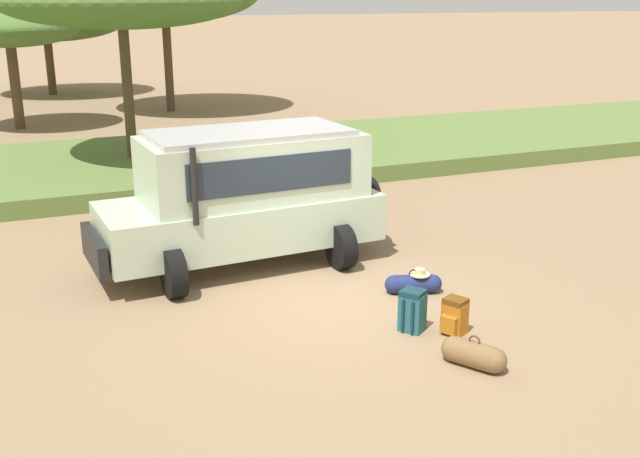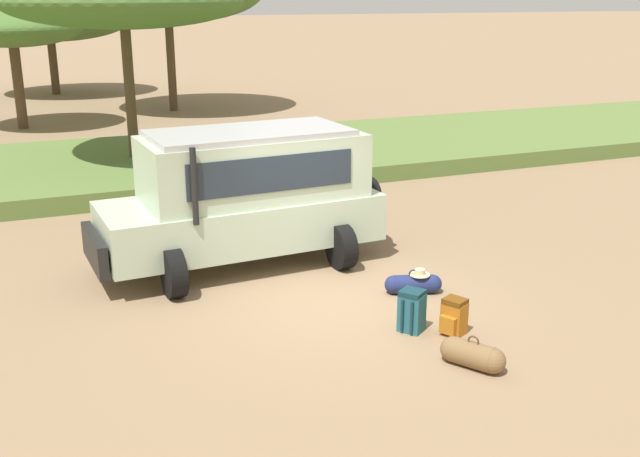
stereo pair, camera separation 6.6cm
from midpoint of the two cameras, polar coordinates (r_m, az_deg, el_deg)
The scene contains 10 objects.
ground_plane at distance 11.92m, azimuth 1.79°, elevation -5.75°, with size 320.00×320.00×0.00m, color #8C7051.
grass_bank at distance 21.30m, azimuth -9.69°, elevation 5.08°, with size 120.00×7.00×0.44m.
safari_vehicle at distance 13.35m, azimuth -5.51°, elevation 2.61°, with size 5.41×2.93×2.44m.
backpack_beside_front_wheel at distance 11.00m, azimuth 10.33°, elevation -6.64°, with size 0.42×0.40×0.54m.
backpack_cluster_center at distance 10.98m, azimuth 7.20°, elevation -6.25°, with size 0.47×0.45×0.63m.
duffel_bag_low_black_case at distance 12.37m, azimuth 7.29°, elevation -4.19°, with size 0.91×0.51×0.41m.
duffel_bag_soft_canvas at distance 10.15m, azimuth 11.73°, elevation -9.40°, with size 0.64×0.83×0.45m.
acacia_tree_centre_back at distance 29.22m, azimuth -22.37°, elevation 13.88°, with size 4.83×4.75×4.19m.
acacia_tree_right_mid at distance 39.04m, azimuth -19.91°, elevation 14.64°, with size 7.43×6.99×4.42m.
acacia_tree_far_right at distance 20.71m, azimuth -14.68°, elevation 16.35°, with size 6.21×6.30×5.20m.
Camera 2 is at (-4.49, -10.00, 4.70)m, focal length 42.00 mm.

